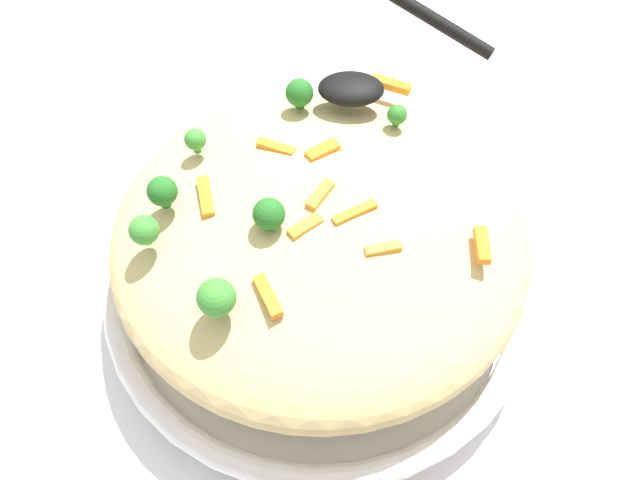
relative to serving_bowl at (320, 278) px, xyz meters
The scene contains 21 objects.
ground_plane 0.03m from the serving_bowl, ahead, with size 2.40×2.40×0.00m, color silver.
serving_bowl is the anchor object (origin of this frame).
pasta_mound 0.07m from the serving_bowl, ahead, with size 0.34×0.33×0.10m, color #D1BA7A.
carrot_piece_0 0.12m from the serving_bowl, 91.32° to the right, with size 0.03×0.01×0.01m, color orange.
carrot_piece_1 0.13m from the serving_bowl, 42.80° to the right, with size 0.03×0.01×0.01m, color orange.
carrot_piece_2 0.14m from the serving_bowl, 110.57° to the right, with size 0.03×0.01×0.01m, color orange.
carrot_piece_3 0.12m from the serving_bowl, 28.34° to the right, with size 0.04×0.01×0.01m, color orange.
carrot_piece_4 0.12m from the serving_bowl, 84.08° to the left, with size 0.03×0.01×0.01m, color orange.
carrot_piece_5 0.13m from the serving_bowl, 126.22° to the left, with size 0.03×0.01×0.01m, color orange.
carrot_piece_6 0.17m from the serving_bowl, 16.92° to the right, with size 0.03×0.01×0.01m, color orange.
carrot_piece_7 0.12m from the serving_bowl, 108.66° to the right, with size 0.03×0.01×0.01m, color orange.
carrot_piece_8 0.14m from the serving_bowl, behind, with size 0.04×0.01×0.01m, color orange.
carrot_piece_9 0.18m from the serving_bowl, 66.85° to the left, with size 0.04×0.01×0.01m, color orange.
broccoli_floret_0 0.17m from the serving_bowl, 154.01° to the left, with size 0.02×0.02×0.02m.
broccoli_floret_1 0.17m from the serving_bowl, 123.54° to the right, with size 0.03×0.03×0.03m.
broccoli_floret_2 0.16m from the serving_bowl, 101.76° to the left, with size 0.02×0.02×0.03m.
broccoli_floret_3 0.17m from the serving_bowl, behind, with size 0.02×0.02×0.03m.
broccoli_floret_4 0.14m from the serving_bowl, 141.74° to the right, with size 0.02×0.02×0.03m.
broccoli_floret_5 0.18m from the serving_bowl, 161.69° to the right, with size 0.02×0.02×0.02m.
broccoli_floret_6 0.16m from the serving_bowl, 55.37° to the left, with size 0.02×0.02×0.02m.
serving_spoon 0.20m from the serving_bowl, 76.10° to the left, with size 0.18×0.15×0.08m.
Camera 1 is at (0.01, -0.32, 0.53)m, focal length 37.21 mm.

